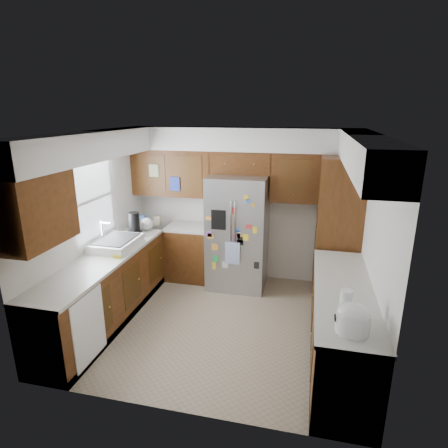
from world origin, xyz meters
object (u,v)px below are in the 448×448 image
at_px(pantry, 338,230).
at_px(rice_cooker, 353,318).
at_px(fridge, 238,232).
at_px(paper_towel, 346,302).

height_order(pantry, rice_cooker, pantry).
bearing_deg(rice_cooker, fridge, 120.79).
bearing_deg(fridge, rice_cooker, -59.21).
xyz_separation_m(pantry, fridge, (-1.50, 0.05, -0.17)).
relative_size(pantry, paper_towel, 8.60).
relative_size(fridge, paper_towel, 7.20).
bearing_deg(fridge, paper_towel, -56.85).
xyz_separation_m(rice_cooker, paper_towel, (-0.04, 0.28, -0.01)).
height_order(rice_cooker, paper_towel, rice_cooker).
distance_m(fridge, rice_cooker, 2.93).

